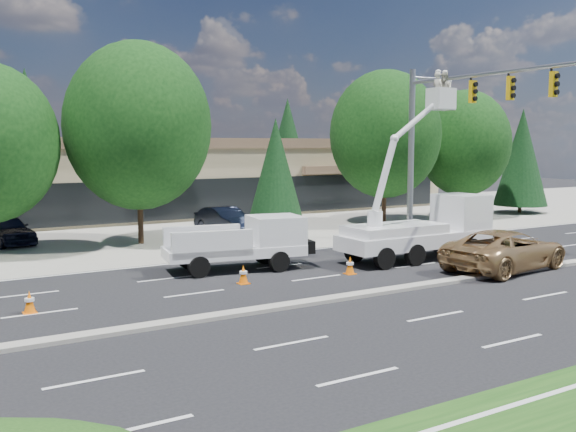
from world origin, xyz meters
TOP-DOWN VIEW (x-y plane):
  - ground at (0.00, 0.00)m, footprint 140.00×140.00m
  - concrete_apron at (0.00, 20.00)m, footprint 140.00×22.00m
  - road_median at (0.00, 0.00)m, footprint 120.00×0.55m
  - strip_mall at (0.00, 29.97)m, footprint 50.40×15.40m
  - tree_front_d at (-3.00, 15.00)m, footprint 7.38×7.38m
  - tree_front_e at (5.00, 15.00)m, footprint 3.33×3.33m
  - tree_front_f at (13.00, 15.00)m, footprint 7.03×7.03m
  - tree_front_g at (20.00, 15.00)m, footprint 6.35×6.35m
  - tree_front_h at (26.00, 15.00)m, footprint 3.90×3.90m
  - tree_back_b at (-4.00, 42.00)m, footprint 5.85×5.85m
  - tree_back_c at (10.00, 42.00)m, footprint 4.31×4.31m
  - tree_back_d at (22.00, 42.00)m, footprint 5.03×5.03m
  - signal_mast at (10.03, 7.04)m, footprint 2.76×10.16m
  - utility_pickup at (-1.59, 6.12)m, footprint 5.87×3.03m
  - bucket_truck at (6.43, 4.20)m, footprint 7.33×2.39m
  - traffic_cone_a at (-10.26, 3.40)m, footprint 0.40×0.40m
  - traffic_cone_b at (-2.84, 3.76)m, footprint 0.40×0.40m
  - traffic_cone_c at (1.55, 3.16)m, footprint 0.40×0.40m
  - minivan at (7.47, 0.60)m, footprint 6.24×3.51m
  - parked_car_west at (-8.95, 18.24)m, footprint 2.68×4.74m
  - parked_car_east at (2.25, 16.00)m, footprint 2.02×4.76m

SIDE VIEW (x-z plane):
  - ground at x=0.00m, z-range 0.00..0.00m
  - concrete_apron at x=0.00m, z-range 0.00..0.01m
  - road_median at x=0.00m, z-range 0.00..0.12m
  - traffic_cone_a at x=-10.26m, z-range -0.01..0.69m
  - traffic_cone_b at x=-2.84m, z-range -0.01..0.69m
  - traffic_cone_c at x=1.55m, z-range -0.01..0.69m
  - parked_car_west at x=-8.95m, z-range 0.00..1.52m
  - parked_car_east at x=2.25m, z-range 0.00..1.53m
  - minivan at x=7.47m, z-range 0.00..1.64m
  - utility_pickup at x=-1.59m, z-range -0.19..1.96m
  - bucket_truck at x=6.43m, z-range -2.45..5.88m
  - strip_mall at x=0.00m, z-range 0.08..5.58m
  - tree_front_e at x=5.00m, z-range 0.24..6.80m
  - tree_front_h at x=26.00m, z-range 0.28..7.97m
  - tree_back_c at x=10.00m, z-range 0.31..8.81m
  - tree_front_g at x=20.00m, z-range 0.75..9.56m
  - tree_back_d at x=22.00m, z-range 0.36..10.28m
  - tree_front_f at x=13.00m, z-range 0.83..10.59m
  - tree_front_d at x=-3.00m, z-range 0.87..11.11m
  - signal_mast at x=10.03m, z-range 1.56..10.56m
  - tree_back_b at x=-4.00m, z-range 0.42..11.95m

